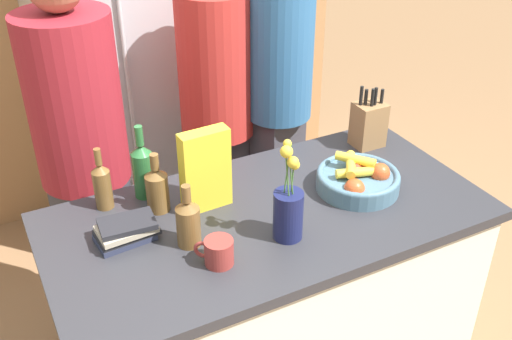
# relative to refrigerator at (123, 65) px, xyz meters

# --- Properties ---
(kitchen_island) EXTENTS (1.54, 0.77, 0.92)m
(kitchen_island) POSITION_rel_refrigerator_xyz_m (0.09, -1.45, -0.51)
(kitchen_island) COLOR silver
(kitchen_island) RESTS_ON ground_plane
(refrigerator) EXTENTS (0.84, 0.62, 1.94)m
(refrigerator) POSITION_rel_refrigerator_xyz_m (0.00, 0.00, 0.00)
(refrigerator) COLOR #B7B7BC
(refrigerator) RESTS_ON ground_plane
(fruit_bowl) EXTENTS (0.31, 0.31, 0.12)m
(fruit_bowl) POSITION_rel_refrigerator_xyz_m (0.45, -1.47, -0.01)
(fruit_bowl) COLOR slate
(fruit_bowl) RESTS_ON kitchen_island
(knife_block) EXTENTS (0.12, 0.10, 0.27)m
(knife_block) POSITION_rel_refrigerator_xyz_m (0.68, -1.21, 0.04)
(knife_block) COLOR olive
(knife_block) RESTS_ON kitchen_island
(flower_vase) EXTENTS (0.10, 0.10, 0.35)m
(flower_vase) POSITION_rel_refrigerator_xyz_m (0.08, -1.60, 0.05)
(flower_vase) COLOR #191E4C
(flower_vase) RESTS_ON kitchen_island
(cereal_box) EXTENTS (0.18, 0.07, 0.30)m
(cereal_box) POSITION_rel_refrigerator_xyz_m (-0.09, -1.32, 0.10)
(cereal_box) COLOR yellow
(cereal_box) RESTS_ON kitchen_island
(coffee_mug) EXTENTS (0.11, 0.10, 0.09)m
(coffee_mug) POSITION_rel_refrigerator_xyz_m (-0.18, -1.62, -0.01)
(coffee_mug) COLOR #99332D
(coffee_mug) RESTS_ON kitchen_island
(book_stack) EXTENTS (0.21, 0.14, 0.07)m
(book_stack) POSITION_rel_refrigerator_xyz_m (-0.40, -1.38, -0.02)
(book_stack) COLOR #2D334C
(book_stack) RESTS_ON kitchen_island
(bottle_oil) EXTENTS (0.08, 0.08, 0.28)m
(bottle_oil) POSITION_rel_refrigerator_xyz_m (-0.26, -1.15, 0.06)
(bottle_oil) COLOR #286633
(bottle_oil) RESTS_ON kitchen_island
(bottle_vinegar) EXTENTS (0.08, 0.08, 0.22)m
(bottle_vinegar) POSITION_rel_refrigerator_xyz_m (-0.22, -1.49, 0.03)
(bottle_vinegar) COLOR brown
(bottle_vinegar) RESTS_ON kitchen_island
(bottle_wine) EXTENTS (0.06, 0.06, 0.23)m
(bottle_wine) POSITION_rel_refrigerator_xyz_m (-0.41, -1.16, 0.04)
(bottle_wine) COLOR brown
(bottle_wine) RESTS_ON kitchen_island
(bottle_water) EXTENTS (0.08, 0.08, 0.22)m
(bottle_water) POSITION_rel_refrigerator_xyz_m (-0.25, -1.26, 0.03)
(bottle_water) COLOR brown
(bottle_water) RESTS_ON kitchen_island
(person_at_sink) EXTENTS (0.36, 0.36, 1.70)m
(person_at_sink) POSITION_rel_refrigerator_xyz_m (-0.39, -0.76, -0.02)
(person_at_sink) COLOR #383842
(person_at_sink) RESTS_ON ground_plane
(person_in_blue) EXTENTS (0.35, 0.35, 1.66)m
(person_in_blue) POSITION_rel_refrigerator_xyz_m (0.27, -0.60, -0.04)
(person_in_blue) COLOR #383842
(person_in_blue) RESTS_ON ground_plane
(person_in_red_tee) EXTENTS (0.30, 0.30, 1.83)m
(person_in_red_tee) POSITION_rel_refrigerator_xyz_m (0.53, -0.73, 0.08)
(person_in_red_tee) COLOR #383842
(person_in_red_tee) RESTS_ON ground_plane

